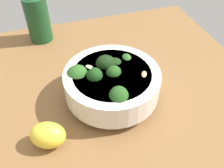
# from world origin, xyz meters

# --- Properties ---
(ground_plane) EXTENTS (0.66, 0.66, 0.04)m
(ground_plane) POSITION_xyz_m (0.00, 0.00, -0.02)
(ground_plane) COLOR brown
(bowl_of_broccoli) EXTENTS (0.19, 0.20, 0.10)m
(bowl_of_broccoli) POSITION_xyz_m (-0.01, 0.01, 0.05)
(bowl_of_broccoli) COLOR silver
(bowl_of_broccoli) RESTS_ON ground_plane
(lemon_wedge) EXTENTS (0.07, 0.08, 0.05)m
(lemon_wedge) POSITION_xyz_m (-0.09, 0.15, 0.02)
(lemon_wedge) COLOR yellow
(lemon_wedge) RESTS_ON ground_plane
(bottle_tall) EXTENTS (0.06, 0.06, 0.13)m
(bottle_tall) POSITION_xyz_m (0.26, 0.13, 0.06)
(bottle_tall) COLOR #194723
(bottle_tall) RESTS_ON ground_plane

